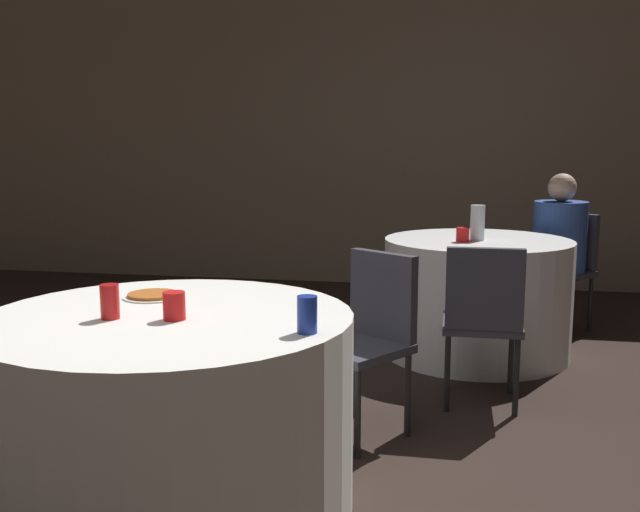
{
  "coord_description": "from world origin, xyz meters",
  "views": [
    {
      "loc": [
        1.02,
        -2.28,
        1.36
      ],
      "look_at": [
        0.43,
        0.87,
        0.85
      ],
      "focal_mm": 40.0,
      "sensor_mm": 36.0,
      "label": 1
    }
  ],
  "objects_px": {
    "chair_far_south": "(483,311)",
    "soda_can_red": "(110,302)",
    "chair_far_northeast": "(565,260)",
    "bottle_far": "(477,223)",
    "table_far": "(476,297)",
    "pizza_plate_near": "(153,295)",
    "table_near": "(171,414)",
    "soda_can_blue": "(307,315)",
    "chair_near_northeast": "(370,326)",
    "person_blue_shirt": "(554,251)"
  },
  "relations": [
    {
      "from": "chair_far_south",
      "to": "soda_can_red",
      "type": "height_order",
      "value": "soda_can_red"
    },
    {
      "from": "chair_far_northeast",
      "to": "soda_can_red",
      "type": "xyz_separation_m",
      "value": [
        -1.99,
        -3.14,
        0.3
      ]
    },
    {
      "from": "soda_can_red",
      "to": "bottle_far",
      "type": "height_order",
      "value": "bottle_far"
    },
    {
      "from": "table_far",
      "to": "pizza_plate_near",
      "type": "height_order",
      "value": "pizza_plate_near"
    },
    {
      "from": "table_far",
      "to": "soda_can_red",
      "type": "xyz_separation_m",
      "value": [
        -1.33,
        -2.38,
        0.44
      ]
    },
    {
      "from": "table_near",
      "to": "chair_far_northeast",
      "type": "xyz_separation_m",
      "value": [
        1.82,
        3.04,
        0.14
      ]
    },
    {
      "from": "soda_can_blue",
      "to": "chair_near_northeast",
      "type": "bearing_deg",
      "value": 85.27
    },
    {
      "from": "soda_can_red",
      "to": "table_near",
      "type": "bearing_deg",
      "value": 29.48
    },
    {
      "from": "chair_near_northeast",
      "to": "chair_far_south",
      "type": "relative_size",
      "value": 1.0
    },
    {
      "from": "pizza_plate_near",
      "to": "soda_can_red",
      "type": "height_order",
      "value": "soda_can_red"
    },
    {
      "from": "person_blue_shirt",
      "to": "soda_can_blue",
      "type": "relative_size",
      "value": 9.41
    },
    {
      "from": "table_far",
      "to": "soda_can_red",
      "type": "height_order",
      "value": "soda_can_red"
    },
    {
      "from": "table_near",
      "to": "person_blue_shirt",
      "type": "bearing_deg",
      "value": 59.6
    },
    {
      "from": "chair_far_northeast",
      "to": "soda_can_blue",
      "type": "bearing_deg",
      "value": 108.92
    },
    {
      "from": "table_far",
      "to": "chair_far_northeast",
      "type": "bearing_deg",
      "value": 49.38
    },
    {
      "from": "table_far",
      "to": "person_blue_shirt",
      "type": "height_order",
      "value": "person_blue_shirt"
    },
    {
      "from": "person_blue_shirt",
      "to": "soda_can_red",
      "type": "height_order",
      "value": "person_blue_shirt"
    },
    {
      "from": "chair_near_northeast",
      "to": "soda_can_red",
      "type": "height_order",
      "value": "soda_can_red"
    },
    {
      "from": "person_blue_shirt",
      "to": "pizza_plate_near",
      "type": "bearing_deg",
      "value": 95.38
    },
    {
      "from": "pizza_plate_near",
      "to": "chair_far_south",
      "type": "bearing_deg",
      "value": 37.36
    },
    {
      "from": "person_blue_shirt",
      "to": "bottle_far",
      "type": "distance_m",
      "value": 0.94
    },
    {
      "from": "chair_far_northeast",
      "to": "soda_can_blue",
      "type": "xyz_separation_m",
      "value": [
        -1.27,
        -3.2,
        0.3
      ]
    },
    {
      "from": "person_blue_shirt",
      "to": "chair_far_south",
      "type": "bearing_deg",
      "value": 112.02
    },
    {
      "from": "table_near",
      "to": "bottle_far",
      "type": "bearing_deg",
      "value": 62.75
    },
    {
      "from": "person_blue_shirt",
      "to": "table_near",
      "type": "bearing_deg",
      "value": 100.22
    },
    {
      "from": "chair_far_northeast",
      "to": "chair_far_south",
      "type": "height_order",
      "value": "same"
    },
    {
      "from": "table_near",
      "to": "table_far",
      "type": "distance_m",
      "value": 2.56
    },
    {
      "from": "table_far",
      "to": "table_near",
      "type": "bearing_deg",
      "value": -116.99
    },
    {
      "from": "chair_near_northeast",
      "to": "soda_can_blue",
      "type": "xyz_separation_m",
      "value": [
        -0.09,
        -1.03,
        0.3
      ]
    },
    {
      "from": "chair_far_south",
      "to": "pizza_plate_near",
      "type": "bearing_deg",
      "value": -142.67
    },
    {
      "from": "pizza_plate_near",
      "to": "soda_can_blue",
      "type": "distance_m",
      "value": 0.83
    },
    {
      "from": "person_blue_shirt",
      "to": "pizza_plate_near",
      "type": "distance_m",
      "value": 3.28
    },
    {
      "from": "table_far",
      "to": "person_blue_shirt",
      "type": "xyz_separation_m",
      "value": [
        0.56,
        0.65,
        0.22
      ]
    },
    {
      "from": "chair_far_northeast",
      "to": "chair_far_south",
      "type": "distance_m",
      "value": 1.89
    },
    {
      "from": "soda_can_red",
      "to": "soda_can_blue",
      "type": "height_order",
      "value": "same"
    },
    {
      "from": "pizza_plate_near",
      "to": "bottle_far",
      "type": "distance_m",
      "value": 2.38
    },
    {
      "from": "bottle_far",
      "to": "person_blue_shirt",
      "type": "bearing_deg",
      "value": 50.76
    },
    {
      "from": "pizza_plate_near",
      "to": "person_blue_shirt",
      "type": "bearing_deg",
      "value": 54.76
    },
    {
      "from": "table_far",
      "to": "chair_near_northeast",
      "type": "relative_size",
      "value": 1.4
    },
    {
      "from": "chair_far_south",
      "to": "soda_can_red",
      "type": "bearing_deg",
      "value": -134.26
    },
    {
      "from": "chair_far_northeast",
      "to": "chair_far_south",
      "type": "xyz_separation_m",
      "value": [
        -0.66,
        -1.77,
        0.0
      ]
    },
    {
      "from": "chair_far_northeast",
      "to": "soda_can_red",
      "type": "distance_m",
      "value": 3.73
    },
    {
      "from": "chair_near_northeast",
      "to": "chair_far_northeast",
      "type": "distance_m",
      "value": 2.47
    },
    {
      "from": "chair_far_south",
      "to": "bottle_far",
      "type": "relative_size",
      "value": 3.82
    },
    {
      "from": "chair_near_northeast",
      "to": "soda_can_red",
      "type": "xyz_separation_m",
      "value": [
        -0.8,
        -0.97,
        0.3
      ]
    },
    {
      "from": "chair_far_south",
      "to": "soda_can_red",
      "type": "relative_size",
      "value": 7.0
    },
    {
      "from": "soda_can_blue",
      "to": "bottle_far",
      "type": "xyz_separation_m",
      "value": [
        0.61,
        2.39,
        0.05
      ]
    },
    {
      "from": "table_near",
      "to": "table_far",
      "type": "relative_size",
      "value": 1.12
    },
    {
      "from": "soda_can_red",
      "to": "chair_far_south",
      "type": "bearing_deg",
      "value": 45.76
    },
    {
      "from": "table_far",
      "to": "soda_can_blue",
      "type": "height_order",
      "value": "soda_can_blue"
    }
  ]
}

